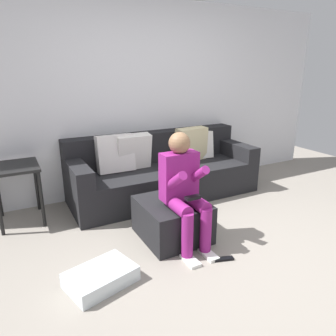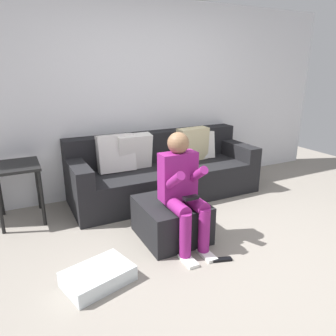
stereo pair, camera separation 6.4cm
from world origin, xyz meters
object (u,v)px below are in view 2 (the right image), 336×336
storage_bin (98,276)px  ottoman (171,219)px  person_seated (183,187)px  couch_sectional (163,171)px  remote_near_ottoman (222,260)px  side_table (17,174)px

storage_bin → ottoman: bearing=24.9°
person_seated → storage_bin: size_ratio=2.11×
couch_sectional → remote_near_ottoman: bearing=-97.3°
storage_bin → remote_near_ottoman: size_ratio=2.95×
couch_sectional → remote_near_ottoman: (-0.21, -1.65, -0.32)m
side_table → storage_bin: bearing=-72.4°
couch_sectional → side_table: 1.76m
ottoman → side_table: 1.75m
ottoman → side_table: side_table is taller
person_seated → side_table: 1.85m
person_seated → side_table: size_ratio=1.67×
remote_near_ottoman → side_table: bearing=149.5°
person_seated → storage_bin: 1.06m
couch_sectional → storage_bin: size_ratio=4.74×
side_table → remote_near_ottoman: bearing=-47.4°
side_table → person_seated: bearing=-43.1°
person_seated → couch_sectional: bearing=72.3°
couch_sectional → storage_bin: bearing=-131.4°
person_seated → storage_bin: person_seated is taller
side_table → couch_sectional: bearing=-0.9°
storage_bin → side_table: 1.63m
person_seated → storage_bin: (-0.88, -0.21, -0.53)m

